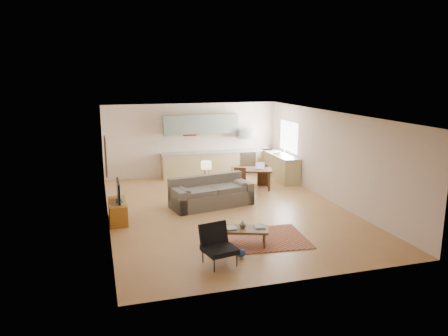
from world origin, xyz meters
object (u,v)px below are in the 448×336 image
object	(u,v)px
sofa	(211,192)
console_table	(206,188)
coffee_table	(238,237)
armchair	(220,246)
tv_credenza	(118,211)
dining_table	(251,179)

from	to	relation	value
sofa	console_table	world-z (taller)	sofa
sofa	coffee_table	xyz separation A→B (m)	(-0.19, -3.03, -0.22)
armchair	tv_credenza	size ratio (longest dim) A/B	0.70
dining_table	sofa	bearing A→B (deg)	-120.63
tv_credenza	dining_table	xyz separation A→B (m)	(4.45, 2.08, 0.07)
armchair	dining_table	world-z (taller)	armchair
tv_credenza	coffee_table	bearing A→B (deg)	-44.42
coffee_table	tv_credenza	bearing A→B (deg)	154.53
sofa	tv_credenza	bearing A→B (deg)	-179.04
sofa	armchair	world-z (taller)	sofa
sofa	armchair	xyz separation A→B (m)	(-0.86, -3.89, -0.02)
console_table	armchair	bearing A→B (deg)	-120.11
coffee_table	console_table	xyz separation A→B (m)	(0.25, 3.89, 0.12)
coffee_table	sofa	bearing A→B (deg)	105.33
coffee_table	dining_table	xyz separation A→B (m)	(1.96, 4.52, 0.14)
armchair	dining_table	distance (m)	5.99
tv_credenza	dining_table	bearing A→B (deg)	25.08
console_table	dining_table	bearing A→B (deg)	1.35
console_table	dining_table	distance (m)	1.82
sofa	dining_table	world-z (taller)	sofa
sofa	dining_table	bearing A→B (deg)	28.83
coffee_table	armchair	size ratio (longest dim) A/B	1.66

